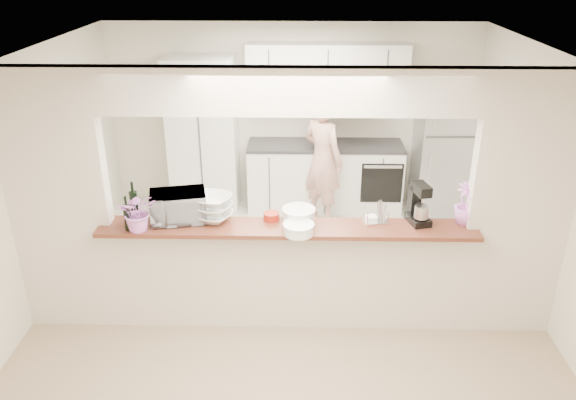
{
  "coord_description": "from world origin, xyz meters",
  "views": [
    {
      "loc": [
        0.11,
        -4.53,
        3.38
      ],
      "look_at": [
        -0.0,
        0.3,
        1.19
      ],
      "focal_mm": 35.0,
      "sensor_mm": 36.0,
      "label": 1
    }
  ],
  "objects_px": {
    "stand_mixer": "(419,205)",
    "person": "(323,160)",
    "toaster_oven": "(178,207)",
    "refrigerator": "(444,152)"
  },
  "relations": [
    {
      "from": "stand_mixer",
      "to": "person",
      "type": "xyz_separation_m",
      "value": [
        -0.77,
        2.24,
        -0.41
      ]
    },
    {
      "from": "toaster_oven",
      "to": "stand_mixer",
      "type": "height_order",
      "value": "stand_mixer"
    },
    {
      "from": "stand_mixer",
      "to": "refrigerator",
      "type": "bearing_deg",
      "value": 71.36
    },
    {
      "from": "toaster_oven",
      "to": "stand_mixer",
      "type": "distance_m",
      "value": 2.17
    },
    {
      "from": "person",
      "to": "stand_mixer",
      "type": "bearing_deg",
      "value": 153.84
    },
    {
      "from": "refrigerator",
      "to": "toaster_oven",
      "type": "bearing_deg",
      "value": -139.5
    },
    {
      "from": "refrigerator",
      "to": "person",
      "type": "relative_size",
      "value": 1.0
    },
    {
      "from": "refrigerator",
      "to": "person",
      "type": "bearing_deg",
      "value": -167.99
    },
    {
      "from": "stand_mixer",
      "to": "toaster_oven",
      "type": "bearing_deg",
      "value": -179.67
    },
    {
      "from": "refrigerator",
      "to": "stand_mixer",
      "type": "bearing_deg",
      "value": -108.64
    }
  ]
}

